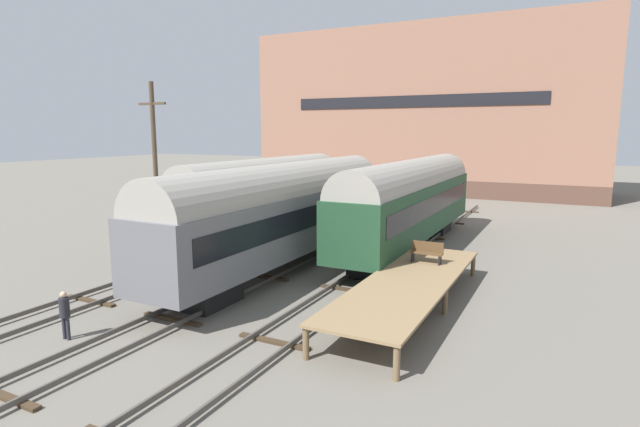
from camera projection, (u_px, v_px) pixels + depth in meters
ground_plane at (224, 296)px, 20.67m from camera, size 200.00×200.00×0.00m
track_left at (147, 279)px, 22.59m from camera, size 2.60×60.00×0.26m
track_middle at (224, 293)px, 20.65m from camera, size 2.60×60.00×0.26m
track_right at (317, 310)px, 18.71m from camera, size 2.60×60.00×0.26m
train_car_green at (410, 199)px, 28.45m from camera, size 2.92×17.67×5.19m
train_car_grey at (284, 209)px, 24.45m from camera, size 3.08×18.16×5.25m
train_car_navy at (265, 195)px, 30.75m from camera, size 3.13×15.12×5.16m
station_platform at (409, 282)px, 19.14m from camera, size 3.13×11.64×1.11m
bench at (427, 252)px, 21.64m from camera, size 1.40×0.40×0.91m
person_worker at (65, 311)px, 16.24m from camera, size 0.32×0.32×1.64m
utility_pole at (156, 169)px, 26.16m from camera, size 1.80×0.24×9.28m
warehouse_building at (427, 112)px, 57.42m from camera, size 37.64×12.45×17.92m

